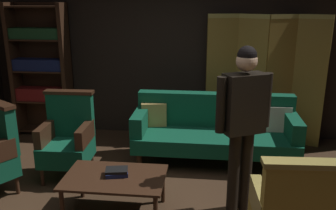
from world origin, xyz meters
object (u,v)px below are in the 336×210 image
standing_figure (243,116)px  bookshelf (41,69)px  book_black_cloth (117,170)px  coffee_table (115,180)px  book_navy_cloth (117,173)px  folding_screen (264,79)px  armchair_wing_left (68,138)px  velvet_couch (215,128)px

standing_figure → bookshelf: bearing=146.8°
standing_figure → book_black_cloth: (-1.23, -0.20, -0.55)m
bookshelf → standing_figure: 3.52m
coffee_table → book_navy_cloth: book_navy_cloth is taller
folding_screen → armchair_wing_left: (-2.48, -1.35, -0.50)m
bookshelf → book_navy_cloth: bearing=-51.0°
standing_figure → book_black_cloth: 1.36m
folding_screen → velvet_couch: 1.14m
bookshelf → book_black_cloth: 2.79m
bookshelf → book_navy_cloth: (1.72, -2.12, -0.61)m
coffee_table → armchair_wing_left: 1.09m
armchair_wing_left → book_black_cloth: armchair_wing_left is taller
velvet_couch → coffee_table: velvet_couch is taller
standing_figure → book_black_cloth: size_ratio=7.79×
coffee_table → standing_figure: standing_figure is taller
velvet_couch → book_navy_cloth: (-0.98, -1.38, -0.01)m
folding_screen → bookshelf: size_ratio=0.93×
bookshelf → velvet_couch: (2.70, -0.74, -0.60)m
book_navy_cloth → book_black_cloth: 0.03m
folding_screen → standing_figure: folding_screen is taller
folding_screen → book_navy_cloth: (-1.69, -2.09, -0.54)m
coffee_table → folding_screen: bearing=51.1°
coffee_table → armchair_wing_left: bearing=135.5°
armchair_wing_left → standing_figure: size_ratio=0.61×
coffee_table → book_black_cloth: size_ratio=4.58×
bookshelf → coffee_table: size_ratio=2.05×
velvet_couch → standing_figure: (0.24, -1.18, 0.57)m
standing_figure → book_black_cloth: bearing=-170.8°
standing_figure → coffee_table: bearing=-169.9°
armchair_wing_left → standing_figure: 2.16m
bookshelf → book_black_cloth: (1.72, -2.12, -0.58)m
standing_figure → folding_screen: bearing=76.2°
bookshelf → book_black_cloth: size_ratio=9.38×
velvet_couch → standing_figure: 1.34m
folding_screen → bookshelf: (-3.41, 0.03, 0.07)m
book_navy_cloth → armchair_wing_left: bearing=137.1°
bookshelf → armchair_wing_left: bearing=-56.3°
coffee_table → book_navy_cloth: size_ratio=4.58×
velvet_couch → book_black_cloth: size_ratio=9.70×
coffee_table → standing_figure: bearing=10.1°
standing_figure → velvet_couch: bearing=101.6°
standing_figure → book_navy_cloth: size_ratio=7.80×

